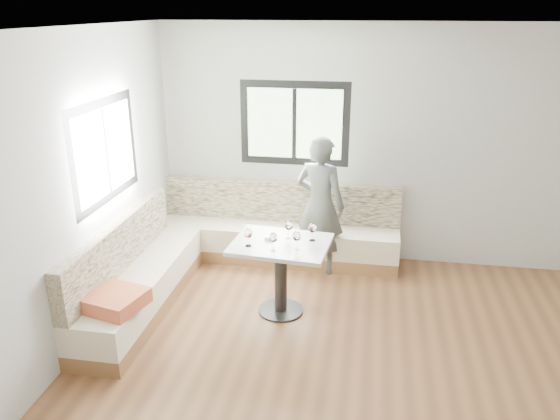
% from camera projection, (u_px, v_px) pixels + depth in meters
% --- Properties ---
extents(room, '(5.01, 5.01, 2.81)m').
position_uv_depth(room, '(354.00, 222.00, 4.14)').
color(room, brown).
rests_on(room, ground).
extents(banquette, '(2.90, 2.80, 0.95)m').
position_uv_depth(banquette, '(222.00, 252.00, 6.18)').
color(banquette, brown).
rests_on(banquette, ground).
extents(table, '(1.00, 0.81, 0.77)m').
position_uv_depth(table, '(281.00, 260.00, 5.42)').
color(table, black).
rests_on(table, ground).
extents(person, '(0.69, 0.56, 1.62)m').
position_uv_depth(person, '(320.00, 205.00, 6.24)').
color(person, '#505551').
rests_on(person, ground).
extents(olive_ramekin, '(0.09, 0.09, 0.03)m').
position_uv_depth(olive_ramekin, '(269.00, 238.00, 5.42)').
color(olive_ramekin, white).
rests_on(olive_ramekin, table).
extents(wine_glass_a, '(0.08, 0.08, 0.18)m').
position_uv_depth(wine_glass_a, '(248.00, 234.00, 5.23)').
color(wine_glass_a, white).
rests_on(wine_glass_a, table).
extents(wine_glass_b, '(0.08, 0.08, 0.18)m').
position_uv_depth(wine_glass_b, '(273.00, 238.00, 5.13)').
color(wine_glass_b, white).
rests_on(wine_glass_b, table).
extents(wine_glass_c, '(0.08, 0.08, 0.18)m').
position_uv_depth(wine_glass_c, '(297.00, 237.00, 5.16)').
color(wine_glass_c, white).
rests_on(wine_glass_c, table).
extents(wine_glass_d, '(0.08, 0.08, 0.18)m').
position_uv_depth(wine_glass_d, '(289.00, 226.00, 5.41)').
color(wine_glass_d, white).
rests_on(wine_glass_d, table).
extents(wine_glass_e, '(0.08, 0.08, 0.18)m').
position_uv_depth(wine_glass_e, '(312.00, 229.00, 5.35)').
color(wine_glass_e, white).
rests_on(wine_glass_e, table).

